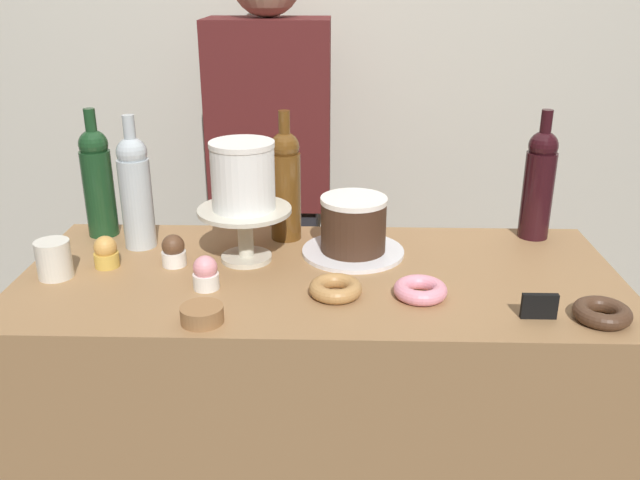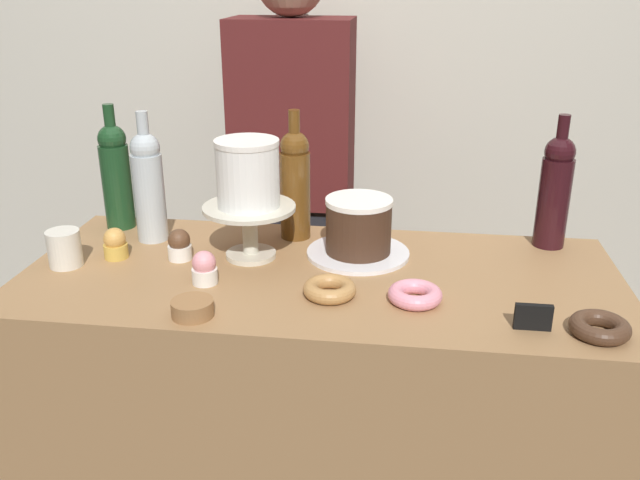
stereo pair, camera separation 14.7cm
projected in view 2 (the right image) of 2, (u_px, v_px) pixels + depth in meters
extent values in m
cube|color=#BCB7A8|center=(356.00, 46.00, 2.16)|extent=(6.00, 0.05, 2.60)
cube|color=#997047|center=(320.00, 434.00, 1.68)|extent=(1.35, 0.59, 0.89)
cylinder|color=beige|center=(251.00, 254.00, 1.60)|extent=(0.12, 0.12, 0.01)
cylinder|color=beige|center=(250.00, 231.00, 1.58)|extent=(0.04, 0.04, 0.11)
cylinder|color=beige|center=(249.00, 208.00, 1.55)|extent=(0.22, 0.22, 0.01)
cylinder|color=white|center=(248.00, 176.00, 1.53)|extent=(0.14, 0.14, 0.14)
cylinder|color=white|center=(246.00, 142.00, 1.50)|extent=(0.15, 0.15, 0.01)
cylinder|color=white|center=(358.00, 253.00, 1.61)|extent=(0.25, 0.25, 0.01)
cylinder|color=#3D2619|center=(359.00, 228.00, 1.58)|extent=(0.15, 0.15, 0.12)
cylinder|color=white|center=(359.00, 201.00, 1.56)|extent=(0.16, 0.16, 0.01)
cylinder|color=#B2BCC1|center=(150.00, 198.00, 1.67)|extent=(0.08, 0.08, 0.22)
sphere|color=#B2BCC1|center=(145.00, 148.00, 1.62)|extent=(0.07, 0.07, 0.07)
cylinder|color=#B2BCC1|center=(143.00, 127.00, 1.60)|extent=(0.03, 0.03, 0.08)
cylinder|color=#193D1E|center=(117.00, 187.00, 1.75)|extent=(0.08, 0.08, 0.22)
sphere|color=#193D1E|center=(112.00, 139.00, 1.71)|extent=(0.07, 0.07, 0.07)
cylinder|color=#193D1E|center=(109.00, 119.00, 1.69)|extent=(0.03, 0.03, 0.08)
cylinder|color=black|center=(553.00, 203.00, 1.63)|extent=(0.08, 0.08, 0.22)
sphere|color=black|center=(560.00, 152.00, 1.58)|extent=(0.07, 0.07, 0.07)
cylinder|color=black|center=(563.00, 131.00, 1.56)|extent=(0.03, 0.03, 0.08)
cylinder|color=#5B3814|center=(295.00, 196.00, 1.68)|extent=(0.08, 0.08, 0.22)
sphere|color=#5B3814|center=(294.00, 146.00, 1.64)|extent=(0.07, 0.07, 0.07)
cylinder|color=#5B3814|center=(294.00, 125.00, 1.62)|extent=(0.03, 0.03, 0.08)
cylinder|color=white|center=(205.00, 276.00, 1.46)|extent=(0.06, 0.06, 0.03)
sphere|color=pink|center=(204.00, 263.00, 1.45)|extent=(0.05, 0.05, 0.05)
cylinder|color=white|center=(180.00, 252.00, 1.58)|extent=(0.06, 0.06, 0.03)
sphere|color=brown|center=(179.00, 240.00, 1.57)|extent=(0.05, 0.05, 0.05)
cylinder|color=gold|center=(116.00, 251.00, 1.59)|extent=(0.06, 0.06, 0.03)
sphere|color=#CC9347|center=(115.00, 239.00, 1.58)|extent=(0.05, 0.05, 0.05)
torus|color=#472D1E|center=(600.00, 327.00, 1.25)|extent=(0.11, 0.11, 0.03)
torus|color=pink|center=(415.00, 295.00, 1.38)|extent=(0.11, 0.11, 0.03)
torus|color=#B27F47|center=(330.00, 289.00, 1.40)|extent=(0.11, 0.11, 0.03)
cylinder|color=olive|center=(193.00, 313.00, 1.32)|extent=(0.08, 0.08, 0.01)
cylinder|color=olive|center=(192.00, 308.00, 1.32)|extent=(0.08, 0.08, 0.01)
cylinder|color=olive|center=(192.00, 303.00, 1.32)|extent=(0.08, 0.08, 0.01)
cube|color=black|center=(533.00, 317.00, 1.27)|extent=(0.07, 0.01, 0.05)
cylinder|color=silver|center=(64.00, 248.00, 1.54)|extent=(0.08, 0.08, 0.08)
cube|color=black|center=(296.00, 319.00, 2.28)|extent=(0.28, 0.18, 0.85)
cube|color=#4C1919|center=(292.00, 113.00, 2.02)|extent=(0.36, 0.22, 0.55)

